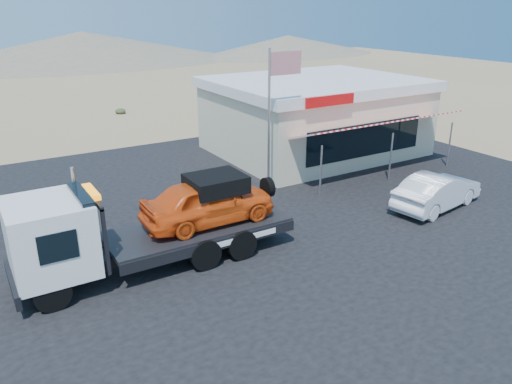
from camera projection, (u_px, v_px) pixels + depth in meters
ground at (218, 270)px, 15.19m from camera, size 120.00×120.00×0.00m
asphalt_lot at (229, 222)px, 18.55m from camera, size 32.00×24.00×0.02m
tow_truck at (150, 220)px, 14.98m from camera, size 8.37×2.48×2.80m
white_sedan at (437, 191)px, 19.56m from camera, size 4.41×2.11×1.40m
jerky_store at (314, 115)px, 26.76m from camera, size 10.40×9.97×3.90m
flagpole at (274, 107)px, 19.85m from camera, size 1.55×0.10×6.00m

